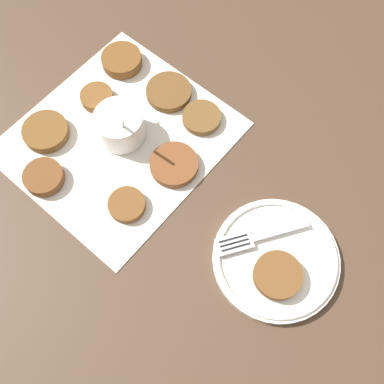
{
  "coord_description": "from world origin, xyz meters",
  "views": [
    {
      "loc": [
        -0.22,
        -0.34,
        0.69
      ],
      "look_at": [
        0.01,
        -0.17,
        0.02
      ],
      "focal_mm": 42.0,
      "sensor_mm": 36.0,
      "label": 1
    }
  ],
  "objects_px": {
    "sauce_bowl": "(121,127)",
    "fritter_on_plate": "(278,275)",
    "serving_plate": "(275,261)",
    "fork": "(253,238)"
  },
  "relations": [
    {
      "from": "serving_plate",
      "to": "fork",
      "type": "distance_m",
      "value": 0.05
    },
    {
      "from": "serving_plate",
      "to": "fork",
      "type": "height_order",
      "value": "fork"
    },
    {
      "from": "serving_plate",
      "to": "fritter_on_plate",
      "type": "height_order",
      "value": "fritter_on_plate"
    },
    {
      "from": "sauce_bowl",
      "to": "fritter_on_plate",
      "type": "height_order",
      "value": "sauce_bowl"
    },
    {
      "from": "serving_plate",
      "to": "sauce_bowl",
      "type": "bearing_deg",
      "value": 82.68
    },
    {
      "from": "sauce_bowl",
      "to": "fritter_on_plate",
      "type": "relative_size",
      "value": 1.51
    },
    {
      "from": "sauce_bowl",
      "to": "serving_plate",
      "type": "bearing_deg",
      "value": -97.32
    },
    {
      "from": "sauce_bowl",
      "to": "fork",
      "type": "bearing_deg",
      "value": -97.07
    },
    {
      "from": "fork",
      "to": "sauce_bowl",
      "type": "bearing_deg",
      "value": 82.93
    },
    {
      "from": "serving_plate",
      "to": "fork",
      "type": "xyz_separation_m",
      "value": [
        0.01,
        0.05,
        0.01
      ]
    }
  ]
}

